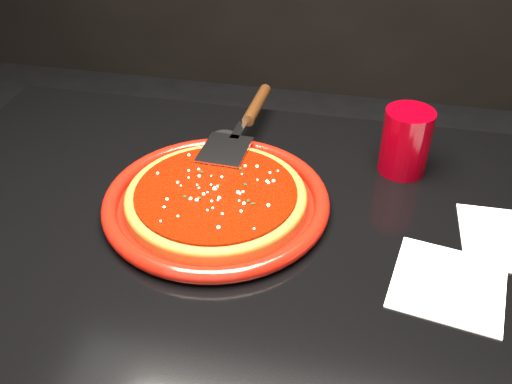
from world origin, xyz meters
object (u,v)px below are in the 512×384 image
ramekin (224,145)px  cup (406,141)px  plate (216,201)px  pizza_server (244,123)px  table (246,377)px

ramekin → cup: bearing=2.4°
ramekin → plate: bearing=-79.9°
ramekin → pizza_server: bearing=53.4°
table → ramekin: bearing=112.1°
cup → ramekin: cup is taller
table → cup: (0.24, 0.23, 0.43)m
cup → ramekin: (-0.33, -0.01, -0.04)m
pizza_server → ramekin: pizza_server is taller
cup → table: bearing=-136.4°
plate → cup: size_ratio=3.13×
cup → pizza_server: bearing=175.2°
table → cup: cup is taller
table → cup: bearing=43.6°
plate → pizza_server: bearing=90.2°
pizza_server → cup: 0.30m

